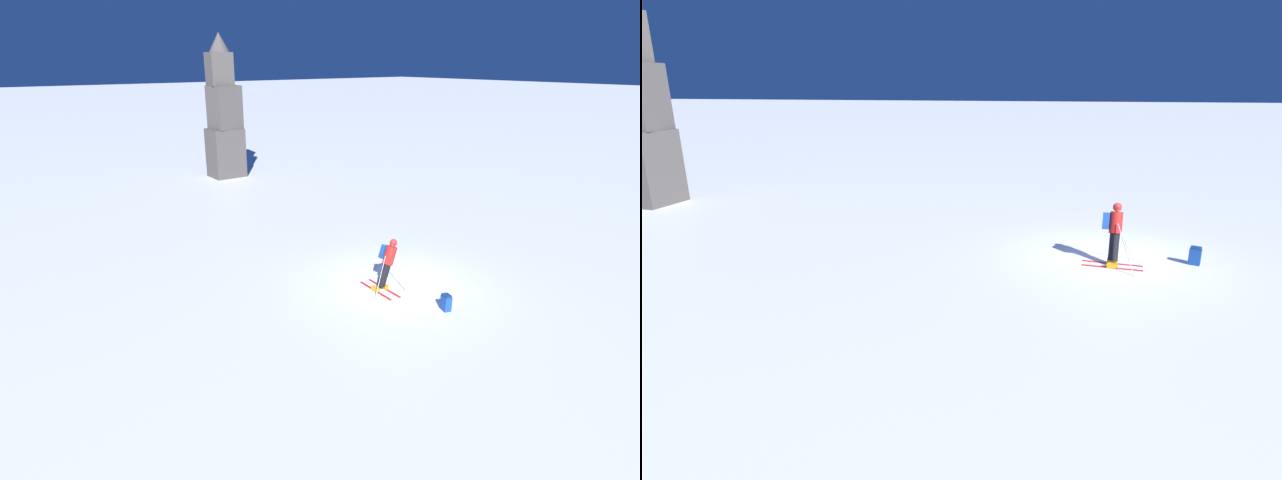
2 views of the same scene
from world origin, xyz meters
TOP-DOWN VIEW (x-y plane):
  - ground_plane at (0.00, 0.00)m, footprint 300.00×300.00m
  - skier at (-0.39, 0.01)m, footprint 1.31×1.61m
  - spare_backpack at (-0.05, -2.17)m, footprint 0.30×0.35m

SIDE VIEW (x-z plane):
  - ground_plane at x=0.00m, z-range 0.00..0.00m
  - spare_backpack at x=-0.05m, z-range -0.01..0.49m
  - skier at x=-0.39m, z-range 0.07..1.74m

